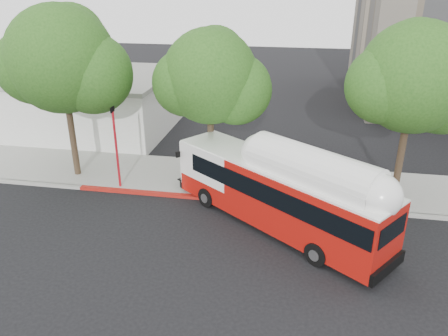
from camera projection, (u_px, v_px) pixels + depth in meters
The scene contains 10 objects.
ground at pixel (206, 241), 19.60m from camera, with size 120.00×120.00×0.00m, color black.
sidewalk at pixel (230, 179), 25.43m from camera, with size 60.00×5.00×0.15m, color gray.
curb_strip at pixel (222, 199), 23.08m from camera, with size 60.00×0.30×0.15m, color gray.
red_curb_segment at pixel (167, 195), 23.56m from camera, with size 10.00×0.32×0.16m, color maroon.
street_tree_left at pixel (71, 64), 23.33m from camera, with size 6.67×5.80×9.74m.
street_tree_mid at pixel (218, 80), 22.78m from camera, with size 5.75×5.00×8.62m.
street_tree_right at pixel (423, 82), 20.85m from camera, with size 6.21×5.40×9.18m.
low_commercial_bldg at pixel (67, 100), 33.61m from camera, with size 16.20×10.20×4.25m.
transit_bus at pixel (278, 195), 20.07m from camera, with size 10.90×8.90×3.57m.
signal_pole at pixel (116, 148), 23.48m from camera, with size 0.13×0.44×4.69m.
Camera 1 is at (3.71, -16.23, 10.86)m, focal length 35.00 mm.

